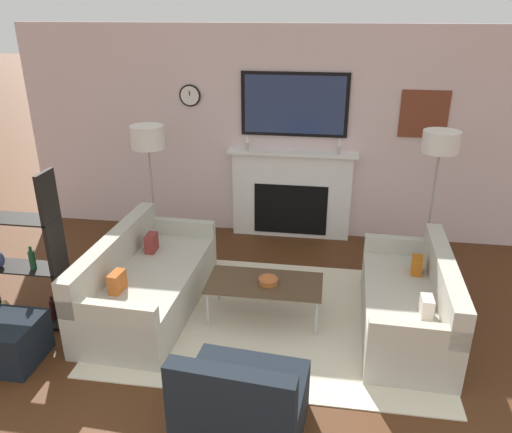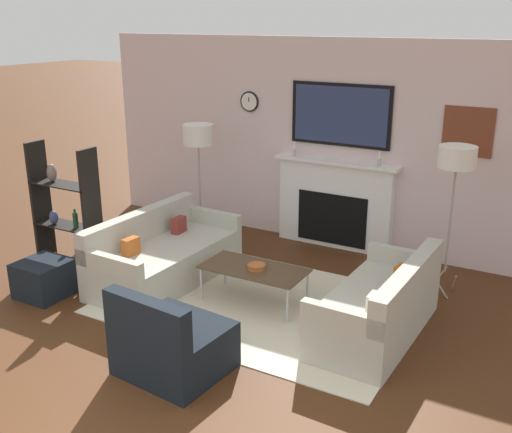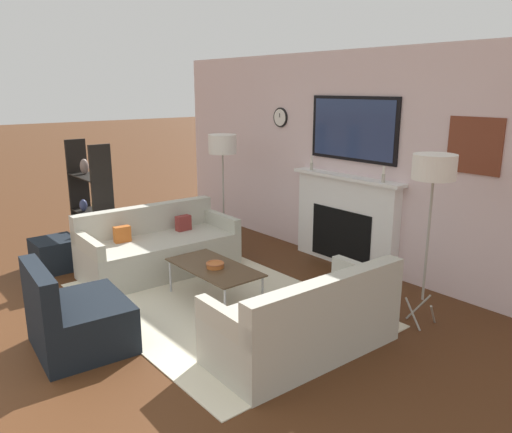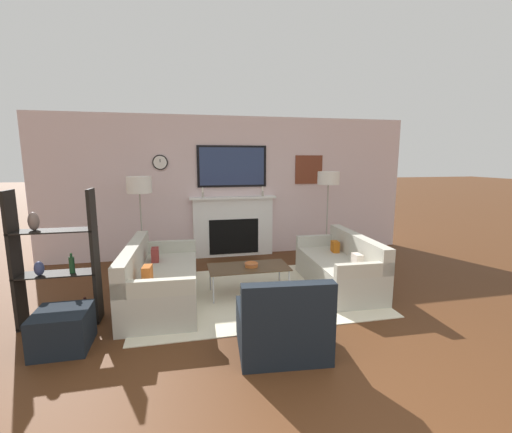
{
  "view_description": "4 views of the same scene",
  "coord_description": "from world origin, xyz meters",
  "views": [
    {
      "loc": [
        0.46,
        -1.2,
        2.89
      ],
      "look_at": [
        -0.21,
        3.21,
        0.99
      ],
      "focal_mm": 35.0,
      "sensor_mm": 36.0,
      "label": 1
    },
    {
      "loc": [
        2.81,
        -2.1,
        2.94
      ],
      "look_at": [
        -0.25,
        3.31,
        0.86
      ],
      "focal_mm": 42.0,
      "sensor_mm": 36.0,
      "label": 2
    },
    {
      "loc": [
        4.05,
        0.14,
        2.25
      ],
      "look_at": [
        0.32,
        3.22,
        1.0
      ],
      "focal_mm": 35.0,
      "sensor_mm": 36.0,
      "label": 3
    },
    {
      "loc": [
        -0.97,
        -1.55,
        1.9
      ],
      "look_at": [
        0.11,
        3.39,
        1.04
      ],
      "focal_mm": 24.0,
      "sensor_mm": 36.0,
      "label": 4
    }
  ],
  "objects": [
    {
      "name": "shelf_unit",
      "position": [
        -2.4,
        2.58,
        0.73
      ],
      "size": [
        0.86,
        0.28,
        1.57
      ],
      "color": "black",
      "rests_on": "ground_plane"
    },
    {
      "name": "ottoman",
      "position": [
        -2.19,
        1.99,
        0.2
      ],
      "size": [
        0.51,
        0.51,
        0.4
      ],
      "color": "black",
      "rests_on": "ground_plane"
    },
    {
      "name": "couch_right",
      "position": [
        1.3,
        2.97,
        0.28
      ],
      "size": [
        0.83,
        1.72,
        0.78
      ],
      "color": "#B8B4A5",
      "rests_on": "ground_plane"
    },
    {
      "name": "floor_lamp_right",
      "position": [
        1.63,
        4.23,
        1.52
      ],
      "size": [
        0.39,
        0.39,
        1.67
      ],
      "color": "#9E998E",
      "rests_on": "ground_plane"
    },
    {
      "name": "floor_lamp_left",
      "position": [
        -1.63,
        4.23,
        1.46
      ],
      "size": [
        0.39,
        0.39,
        1.62
      ],
      "color": "#9E998E",
      "rests_on": "ground_plane"
    },
    {
      "name": "coffee_table",
      "position": [
        -0.09,
        2.98,
        0.38
      ],
      "size": [
        1.12,
        0.56,
        0.4
      ],
      "color": "#4C3823",
      "rests_on": "ground_plane"
    },
    {
      "name": "armchair",
      "position": [
        -0.05,
        1.47,
        0.27
      ],
      "size": [
        0.92,
        0.84,
        0.81
      ],
      "color": "black",
      "rests_on": "ground_plane"
    },
    {
      "name": "couch_left",
      "position": [
        -1.3,
        2.97,
        0.28
      ],
      "size": [
        0.95,
        1.91,
        0.79
      ],
      "color": "#B8B4A5",
      "rests_on": "ground_plane"
    },
    {
      "name": "decorative_bowl",
      "position": [
        -0.05,
        2.97,
        0.44
      ],
      "size": [
        0.19,
        0.19,
        0.06
      ],
      "color": "#B75D28",
      "rests_on": "coffee_table"
    },
    {
      "name": "area_rug",
      "position": [
        0.0,
        2.97,
        0.01
      ],
      "size": [
        3.22,
        2.24,
        0.01
      ],
      "color": "beige",
      "rests_on": "ground_plane"
    },
    {
      "name": "fireplace_wall",
      "position": [
        0.0,
        5.07,
        1.23
      ],
      "size": [
        7.21,
        0.28,
        2.7
      ],
      "color": "beige",
      "rests_on": "ground_plane"
    }
  ]
}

